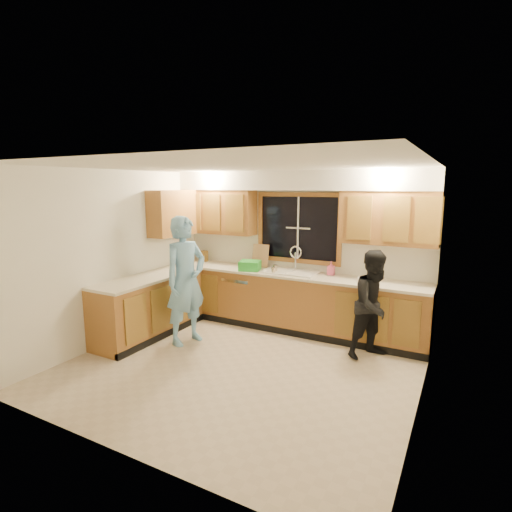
{
  "coord_description": "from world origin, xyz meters",
  "views": [
    {
      "loc": [
        2.42,
        -4.07,
        2.27
      ],
      "look_at": [
        -0.11,
        0.65,
        1.33
      ],
      "focal_mm": 28.0,
      "sensor_mm": 36.0,
      "label": 1
    }
  ],
  "objects": [
    {
      "name": "countertop_left",
      "position": [
        -1.79,
        0.35,
        0.9
      ],
      "size": [
        0.63,
        1.9,
        0.04
      ],
      "primitive_type": "cube",
      "color": "beige",
      "rests_on": "base_cabinets_left"
    },
    {
      "name": "window_frame",
      "position": [
        0.0,
        1.89,
        1.6
      ],
      "size": [
        1.44,
        0.03,
        1.14
      ],
      "color": "black",
      "rests_on": "wall_back"
    },
    {
      "name": "countertop_back",
      "position": [
        0.0,
        1.58,
        0.9
      ],
      "size": [
        4.2,
        0.63,
        0.04
      ],
      "primitive_type": "cube",
      "color": "beige",
      "rests_on": "base_cabinets_back"
    },
    {
      "name": "base_cabinets_back",
      "position": [
        0.0,
        1.6,
        0.44
      ],
      "size": [
        4.2,
        0.6,
        0.88
      ],
      "primitive_type": "cube",
      "color": "#9C642D",
      "rests_on": "ground"
    },
    {
      "name": "wall_back",
      "position": [
        0.0,
        1.9,
        1.25
      ],
      "size": [
        4.2,
        0.0,
        4.2
      ],
      "primitive_type": "plane",
      "rotation": [
        1.57,
        0.0,
        0.0
      ],
      "color": "white",
      "rests_on": "ground"
    },
    {
      "name": "stove",
      "position": [
        -1.8,
        -0.22,
        0.45
      ],
      "size": [
        0.58,
        0.75,
        0.9
      ],
      "primitive_type": "cube",
      "color": "white",
      "rests_on": "floor"
    },
    {
      "name": "upper_cabinets_left",
      "position": [
        -1.43,
        1.73,
        1.83
      ],
      "size": [
        1.35,
        0.33,
        0.75
      ],
      "primitive_type": "cube",
      "color": "#9C642D",
      "rests_on": "wall_back"
    },
    {
      "name": "knife_block",
      "position": [
        -1.76,
        1.76,
        1.02
      ],
      "size": [
        0.11,
        0.09,
        0.19
      ],
      "primitive_type": "cube",
      "rotation": [
        0.0,
        0.0,
        0.05
      ],
      "color": "olive",
      "rests_on": "countertop_back"
    },
    {
      "name": "bowl",
      "position": [
        1.18,
        1.55,
        0.95
      ],
      "size": [
        0.28,
        0.28,
        0.05
      ],
      "primitive_type": "imported",
      "rotation": [
        0.0,
        0.0,
        0.35
      ],
      "color": "silver",
      "rests_on": "countertop_back"
    },
    {
      "name": "cutting_board",
      "position": [
        -0.63,
        1.78,
        1.11
      ],
      "size": [
        0.29,
        0.11,
        0.38
      ],
      "primitive_type": "cube",
      "rotation": [
        -0.21,
        0.0,
        0.04
      ],
      "color": "tan",
      "rests_on": "countertop_back"
    },
    {
      "name": "base_cabinets_left",
      "position": [
        -1.8,
        0.35,
        0.44
      ],
      "size": [
        0.6,
        1.9,
        0.88
      ],
      "primitive_type": "cube",
      "color": "#9C642D",
      "rests_on": "ground"
    },
    {
      "name": "sink",
      "position": [
        0.0,
        1.6,
        0.86
      ],
      "size": [
        0.86,
        0.52,
        0.57
      ],
      "color": "white",
      "rests_on": "countertop_back"
    },
    {
      "name": "soap_bottle",
      "position": [
        0.61,
        1.75,
        1.03
      ],
      "size": [
        0.1,
        0.1,
        0.21
      ],
      "primitive_type": "imported",
      "rotation": [
        0.0,
        0.0,
        -0.05
      ],
      "color": "#FA5F91",
      "rests_on": "countertop_back"
    },
    {
      "name": "dishwasher",
      "position": [
        -0.85,
        1.59,
        0.41
      ],
      "size": [
        0.6,
        0.56,
        0.82
      ],
      "primitive_type": "cube",
      "color": "white",
      "rests_on": "floor"
    },
    {
      "name": "man",
      "position": [
        -1.11,
        0.38,
        0.93
      ],
      "size": [
        0.6,
        0.77,
        1.85
      ],
      "primitive_type": "imported",
      "rotation": [
        0.0,
        0.0,
        1.32
      ],
      "color": "#72ACD7",
      "rests_on": "floor"
    },
    {
      "name": "woman",
      "position": [
        1.41,
        1.14,
        0.73
      ],
      "size": [
        0.87,
        0.89,
        1.45
      ],
      "primitive_type": "imported",
      "rotation": [
        0.0,
        0.0,
        0.91
      ],
      "color": "black",
      "rests_on": "floor"
    },
    {
      "name": "floor",
      "position": [
        0.0,
        0.0,
        0.0
      ],
      "size": [
        4.2,
        4.2,
        0.0
      ],
      "primitive_type": "plane",
      "color": "#C4B097",
      "rests_on": "ground"
    },
    {
      "name": "upper_cabinets_return",
      "position": [
        -1.94,
        1.12,
        1.83
      ],
      "size": [
        0.33,
        0.9,
        0.75
      ],
      "primitive_type": "cube",
      "color": "#9C642D",
      "rests_on": "wall_left"
    },
    {
      "name": "upper_cabinets_right",
      "position": [
        1.43,
        1.73,
        1.83
      ],
      "size": [
        1.35,
        0.33,
        0.75
      ],
      "primitive_type": "cube",
      "color": "#9C642D",
      "rests_on": "wall_back"
    },
    {
      "name": "ceiling",
      "position": [
        0.0,
        0.0,
        2.5
      ],
      "size": [
        4.2,
        4.2,
        0.0
      ],
      "primitive_type": "plane",
      "rotation": [
        3.14,
        0.0,
        0.0
      ],
      "color": "white"
    },
    {
      "name": "wall_right",
      "position": [
        2.1,
        0.0,
        1.25
      ],
      "size": [
        0.0,
        3.8,
        3.8
      ],
      "primitive_type": "plane",
      "rotation": [
        1.57,
        0.0,
        -1.57
      ],
      "color": "white",
      "rests_on": "ground"
    },
    {
      "name": "wall_left",
      "position": [
        -2.1,
        0.0,
        1.25
      ],
      "size": [
        0.0,
        3.8,
        3.8
      ],
      "primitive_type": "plane",
      "rotation": [
        1.57,
        0.0,
        1.57
      ],
      "color": "white",
      "rests_on": "ground"
    },
    {
      "name": "soffit",
      "position": [
        0.0,
        1.72,
        2.35
      ],
      "size": [
        4.2,
        0.35,
        0.3
      ],
      "primitive_type": "cube",
      "color": "silver",
      "rests_on": "wall_back"
    },
    {
      "name": "dish_crate",
      "position": [
        -0.66,
        1.48,
        1.0
      ],
      "size": [
        0.39,
        0.38,
        0.15
      ],
      "primitive_type": "cube",
      "rotation": [
        0.0,
        0.0,
        0.28
      ],
      "color": "green",
      "rests_on": "countertop_back"
    },
    {
      "name": "can_right",
      "position": [
        -0.2,
        1.4,
        0.97
      ],
      "size": [
        0.07,
        0.07,
        0.11
      ],
      "primitive_type": "cylinder",
      "rotation": [
        0.0,
        0.0,
        0.25
      ],
      "color": "#BFAD93",
      "rests_on": "countertop_back"
    },
    {
      "name": "can_left",
      "position": [
        -0.22,
        1.5,
        0.98
      ],
      "size": [
        0.07,
        0.07,
        0.12
      ],
      "primitive_type": "cylinder",
      "rotation": [
        0.0,
        0.0,
        -0.05
      ],
      "color": "#BFAD93",
      "rests_on": "countertop_back"
    }
  ]
}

